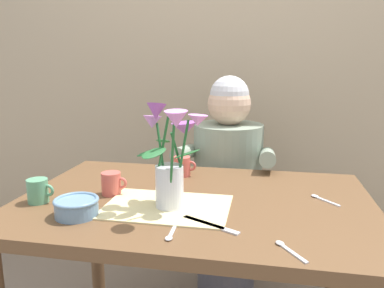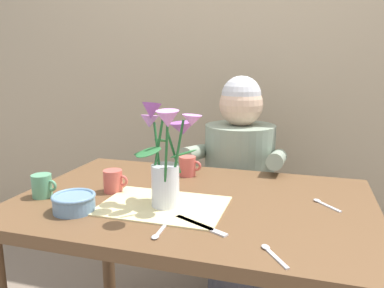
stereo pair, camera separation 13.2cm
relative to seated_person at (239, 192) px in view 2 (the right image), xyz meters
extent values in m
cube|color=tan|center=(-0.05, 0.43, 0.69)|extent=(4.00, 0.10, 2.50)
cube|color=brown|center=(-0.05, -0.62, 0.16)|extent=(1.20, 0.80, 0.04)
cylinder|color=brown|center=(-0.59, -0.28, -0.21)|extent=(0.06, 0.06, 0.70)
cylinder|color=brown|center=(0.49, -0.28, -0.21)|extent=(0.06, 0.06, 0.70)
cylinder|color=#4C4C56|center=(0.00, 0.00, -0.36)|extent=(0.30, 0.30, 0.40)
cylinder|color=gray|center=(0.00, 0.00, 0.09)|extent=(0.34, 0.34, 0.50)
sphere|color=#DBB293|center=(0.00, 0.00, 0.44)|extent=(0.21, 0.21, 0.21)
sphere|color=silver|center=(0.00, 0.00, 0.48)|extent=(0.19, 0.19, 0.19)
cylinder|color=gray|center=(-0.19, -0.14, 0.22)|extent=(0.07, 0.33, 0.12)
cylinder|color=gray|center=(0.19, -0.14, 0.22)|extent=(0.07, 0.33, 0.12)
cube|color=beige|center=(-0.13, -0.71, 0.18)|extent=(0.40, 0.28, 0.00)
cylinder|color=silver|center=(-0.12, -0.71, 0.25)|extent=(0.09, 0.09, 0.14)
cylinder|color=#23602D|center=(-0.07, -0.72, 0.37)|extent=(0.04, 0.03, 0.19)
cone|color=#CC7FDB|center=(-0.02, -0.73, 0.47)|extent=(0.08, 0.08, 0.04)
sphere|color=#E5D14C|center=(-0.02, -0.73, 0.47)|extent=(0.02, 0.02, 0.02)
cylinder|color=#23602D|center=(-0.10, -0.68, 0.35)|extent=(0.03, 0.05, 0.14)
cone|color=#A351B7|center=(-0.08, -0.65, 0.43)|extent=(0.09, 0.09, 0.05)
sphere|color=#E5D14C|center=(-0.08, -0.65, 0.43)|extent=(0.02, 0.02, 0.02)
cylinder|color=#23602D|center=(-0.15, -0.70, 0.36)|extent=(0.04, 0.04, 0.17)
cone|color=#CC7FDB|center=(-0.18, -0.69, 0.45)|extent=(0.07, 0.08, 0.05)
sphere|color=#E5D14C|center=(-0.18, -0.69, 0.46)|extent=(0.02, 0.02, 0.02)
cylinder|color=#23602D|center=(-0.13, -0.73, 0.38)|extent=(0.05, 0.02, 0.21)
cone|color=#A351B7|center=(-0.15, -0.74, 0.49)|extent=(0.07, 0.08, 0.06)
sphere|color=#E5D14C|center=(-0.15, -0.74, 0.50)|extent=(0.02, 0.02, 0.02)
cylinder|color=#23602D|center=(-0.09, -0.76, 0.38)|extent=(0.03, 0.02, 0.20)
cone|color=#CC7FDB|center=(-0.07, -0.81, 0.48)|extent=(0.07, 0.07, 0.05)
sphere|color=#E5D14C|center=(-0.07, -0.81, 0.48)|extent=(0.02, 0.02, 0.02)
ellipsoid|color=#23602D|center=(-0.15, -0.76, 0.37)|extent=(0.08, 0.10, 0.03)
ellipsoid|color=#23602D|center=(-0.07, -0.68, 0.35)|extent=(0.10, 0.08, 0.04)
ellipsoid|color=#23602D|center=(-0.15, -0.66, 0.39)|extent=(0.08, 0.10, 0.04)
ellipsoid|color=#23602D|center=(-0.18, -0.72, 0.36)|extent=(0.09, 0.05, 0.04)
cylinder|color=#6689A8|center=(-0.38, -0.83, 0.20)|extent=(0.13, 0.13, 0.05)
torus|color=#6689A8|center=(-0.38, -0.83, 0.23)|extent=(0.14, 0.14, 0.01)
cube|color=silver|center=(0.03, -0.83, 0.18)|extent=(0.18, 0.10, 0.00)
cylinder|color=#CC564C|center=(-0.15, -0.36, 0.22)|extent=(0.07, 0.07, 0.08)
torus|color=#CC564C|center=(-0.11, -0.36, 0.22)|extent=(0.04, 0.01, 0.04)
cylinder|color=#569970|center=(-0.56, -0.75, 0.22)|extent=(0.07, 0.07, 0.08)
torus|color=#569970|center=(-0.52, -0.75, 0.22)|extent=(0.04, 0.01, 0.04)
cylinder|color=#CC564C|center=(-0.35, -0.63, 0.22)|extent=(0.07, 0.07, 0.08)
torus|color=#CC564C|center=(-0.31, -0.63, 0.22)|extent=(0.04, 0.01, 0.04)
cube|color=silver|center=(0.39, -0.56, 0.18)|extent=(0.07, 0.08, 0.00)
ellipsoid|color=silver|center=(0.35, -0.52, 0.18)|extent=(0.03, 0.03, 0.01)
cube|color=silver|center=(-0.06, -0.88, 0.18)|extent=(0.01, 0.10, 0.00)
ellipsoid|color=silver|center=(-0.06, -0.93, 0.18)|extent=(0.02, 0.03, 0.01)
cube|color=silver|center=(0.26, -0.95, 0.18)|extent=(0.06, 0.09, 0.00)
ellipsoid|color=silver|center=(0.22, -0.91, 0.18)|extent=(0.03, 0.03, 0.01)
camera|label=1|loc=(0.18, -1.84, 0.64)|focal=35.74mm
camera|label=2|loc=(0.30, -1.80, 0.64)|focal=35.74mm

